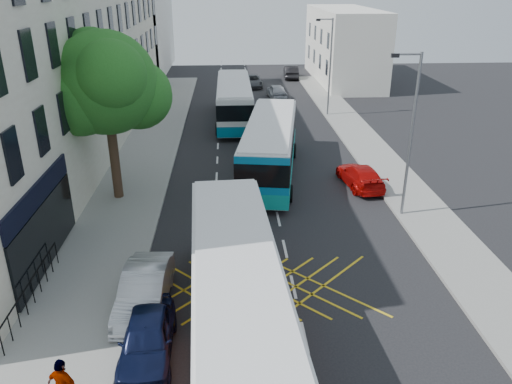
{
  "coord_description": "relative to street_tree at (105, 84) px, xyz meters",
  "views": [
    {
      "loc": [
        -2.42,
        -10.43,
        11.23
      ],
      "look_at": [
        -1.22,
        10.41,
        2.2
      ],
      "focal_mm": 35.0,
      "sensor_mm": 36.0,
      "label": 1
    }
  ],
  "objects": [
    {
      "name": "pavement_left",
      "position": [
        0.01,
        0.03,
        -6.22
      ],
      "size": [
        5.0,
        70.0,
        0.15
      ],
      "primitive_type": "cube",
      "color": "gray",
      "rests_on": "ground"
    },
    {
      "name": "pavement_right",
      "position": [
        16.01,
        0.03,
        -6.22
      ],
      "size": [
        3.0,
        70.0,
        0.15
      ],
      "primitive_type": "cube",
      "color": "gray",
      "rests_on": "ground"
    },
    {
      "name": "terrace_main",
      "position": [
        -5.49,
        9.52,
        0.46
      ],
      "size": [
        8.3,
        45.0,
        13.5
      ],
      "color": "beige",
      "rests_on": "ground"
    },
    {
      "name": "terrace_far",
      "position": [
        -5.49,
        40.03,
        -1.29
      ],
      "size": [
        8.0,
        20.0,
        10.0
      ],
      "primitive_type": "cube",
      "color": "silver",
      "rests_on": "ground"
    },
    {
      "name": "building_right",
      "position": [
        19.51,
        33.03,
        -2.29
      ],
      "size": [
        6.0,
        18.0,
        8.0
      ],
      "primitive_type": "cube",
      "color": "silver",
      "rests_on": "ground"
    },
    {
      "name": "street_tree",
      "position": [
        0.0,
        0.0,
        0.0
      ],
      "size": [
        6.3,
        5.7,
        8.8
      ],
      "color": "#382619",
      "rests_on": "pavement_left"
    },
    {
      "name": "lamp_near",
      "position": [
        14.71,
        -2.97,
        -1.68
      ],
      "size": [
        1.45,
        0.15,
        8.0
      ],
      "color": "slate",
      "rests_on": "pavement_right"
    },
    {
      "name": "lamp_far",
      "position": [
        14.71,
        17.03,
        -1.68
      ],
      "size": [
        1.45,
        0.15,
        8.0
      ],
      "color": "slate",
      "rests_on": "pavement_right"
    },
    {
      "name": "railings",
      "position": [
        -1.19,
        -9.67,
        -5.57
      ],
      "size": [
        0.08,
        5.6,
        1.14
      ],
      "primitive_type": null,
      "color": "black",
      "rests_on": "pavement_left"
    },
    {
      "name": "bus_near",
      "position": [
        6.22,
        -11.81,
        -4.51
      ],
      "size": [
        3.49,
        12.14,
        3.38
      ],
      "rotation": [
        0.0,
        0.0,
        0.06
      ],
      "color": "silver",
      "rests_on": "ground"
    },
    {
      "name": "bus_mid",
      "position": [
        8.6,
        3.22,
        -4.52
      ],
      "size": [
        4.58,
        12.27,
        3.37
      ],
      "rotation": [
        0.0,
        0.0,
        -0.15
      ],
      "color": "silver",
      "rests_on": "ground"
    },
    {
      "name": "bus_far",
      "position": [
        6.62,
        15.59,
        -4.53
      ],
      "size": [
        3.0,
        11.89,
        3.34
      ],
      "rotation": [
        0.0,
        0.0,
        -0.0
      ],
      "color": "silver",
      "rests_on": "ground"
    },
    {
      "name": "parked_car_blue",
      "position": [
        3.37,
        -12.52,
        -5.6
      ],
      "size": [
        1.73,
        4.11,
        1.39
      ],
      "primitive_type": "imported",
      "rotation": [
        0.0,
        0.0,
        0.02
      ],
      "color": "black",
      "rests_on": "ground"
    },
    {
      "name": "parked_car_silver",
      "position": [
        2.91,
        -9.93,
        -5.55
      ],
      "size": [
        1.78,
        4.57,
        1.48
      ],
      "primitive_type": "imported",
      "rotation": [
        0.0,
        0.0,
        -0.05
      ],
      "color": "#B7BBC0",
      "rests_on": "ground"
    },
    {
      "name": "red_hatchback",
      "position": [
        13.67,
        1.09,
        -5.65
      ],
      "size": [
        2.3,
        4.58,
        1.28
      ],
      "primitive_type": "imported",
      "rotation": [
        0.0,
        0.0,
        3.26
      ],
      "color": "#B30A07",
      "rests_on": "ground"
    },
    {
      "name": "distant_car_grey",
      "position": [
        8.83,
        29.93,
        -5.67
      ],
      "size": [
        2.33,
        4.6,
        1.25
      ],
      "primitive_type": "imported",
      "rotation": [
        0.0,
        0.0,
        0.06
      ],
      "color": "#3E4145",
      "rests_on": "ground"
    },
    {
      "name": "distant_car_silver",
      "position": [
        11.01,
        24.3,
        -5.6
      ],
      "size": [
        1.99,
        4.18,
        1.38
      ],
      "primitive_type": "imported",
      "rotation": [
        0.0,
        0.0,
        3.23
      ],
      "color": "#ADAEB5",
      "rests_on": "ground"
    },
    {
      "name": "distant_car_dark",
      "position": [
        13.76,
        34.88,
        -5.54
      ],
      "size": [
        1.8,
        4.62,
        1.5
      ],
      "primitive_type": "imported",
      "rotation": [
        0.0,
        0.0,
        3.09
      ],
      "color": "black",
      "rests_on": "ground"
    }
  ]
}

